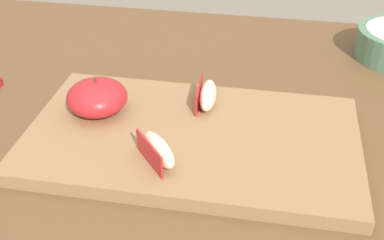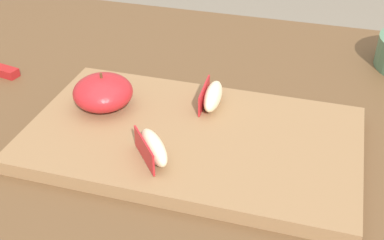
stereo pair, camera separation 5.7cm
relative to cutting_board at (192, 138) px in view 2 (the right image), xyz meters
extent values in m
cube|color=brown|center=(-0.03, 0.06, -0.02)|extent=(1.50, 0.83, 0.03)
cube|color=olive|center=(0.00, 0.00, 0.00)|extent=(0.44, 0.26, 0.02)
ellipsoid|color=#B21E23|center=(-0.14, 0.03, 0.03)|extent=(0.08, 0.08, 0.05)
cylinder|color=#4C3319|center=(-0.14, 0.03, 0.06)|extent=(0.00, 0.00, 0.01)
ellipsoid|color=beige|center=(-0.03, -0.07, 0.03)|extent=(0.06, 0.07, 0.03)
cube|color=#B21E23|center=(-0.04, -0.07, 0.03)|extent=(0.05, 0.05, 0.03)
ellipsoid|color=beige|center=(0.01, 0.07, 0.03)|extent=(0.03, 0.07, 0.03)
cube|color=#B21E23|center=(0.00, 0.07, 0.03)|extent=(0.01, 0.07, 0.03)
cube|color=maroon|center=(-0.37, 0.10, 0.00)|extent=(0.07, 0.03, 0.01)
camera|label=1|loc=(0.10, -0.54, 0.39)|focal=46.85mm
camera|label=2|loc=(0.15, -0.52, 0.39)|focal=46.85mm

